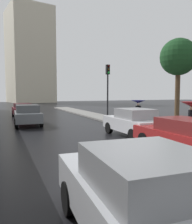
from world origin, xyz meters
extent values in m
plane|color=black|center=(0.00, 0.00, 0.00)|extent=(120.00, 120.00, 0.00)
cube|color=#B2B5BA|center=(-1.71, -2.99, 0.66)|extent=(2.04, 4.38, 0.69)
cube|color=gray|center=(-1.71, -3.02, 1.27)|extent=(1.69, 1.90, 0.52)
cylinder|color=black|center=(-0.80, -1.62, 0.32)|extent=(0.25, 0.65, 0.64)
cylinder|color=black|center=(-2.47, -1.53, 0.32)|extent=(0.25, 0.65, 0.64)
cube|color=maroon|center=(-1.78, 17.30, 0.64)|extent=(1.81, 4.04, 0.64)
cube|color=#461C22|center=(-1.78, 17.25, 1.17)|extent=(1.53, 2.08, 0.43)
cylinder|color=black|center=(-0.97, 16.01, 0.32)|extent=(0.25, 0.64, 0.64)
cylinder|color=black|center=(-2.49, 15.95, 0.32)|extent=(0.25, 0.64, 0.64)
cylinder|color=black|center=(-1.08, 18.64, 0.32)|extent=(0.25, 0.64, 0.64)
cylinder|color=black|center=(-2.59, 18.58, 0.32)|extent=(0.25, 0.64, 0.64)
cube|color=slate|center=(-1.90, 11.55, 0.66)|extent=(1.89, 3.98, 0.66)
cube|color=#494D50|center=(-1.91, 11.47, 1.25)|extent=(1.61, 1.96, 0.52)
cylinder|color=black|center=(-1.14, 10.23, 0.33)|extent=(0.24, 0.67, 0.66)
cylinder|color=black|center=(-2.76, 10.28, 0.33)|extent=(0.24, 0.67, 0.66)
cylinder|color=black|center=(-1.05, 12.81, 0.33)|extent=(0.24, 0.67, 0.66)
cylinder|color=black|center=(-2.67, 12.87, 0.33)|extent=(0.24, 0.67, 0.66)
cube|color=silver|center=(2.97, 4.96, 0.66)|extent=(1.78, 4.03, 0.67)
cube|color=gray|center=(2.97, 4.75, 1.26)|extent=(1.56, 1.95, 0.53)
cylinder|color=black|center=(2.16, 6.30, 0.32)|extent=(0.22, 0.65, 0.65)
cylinder|color=black|center=(3.78, 6.29, 0.32)|extent=(0.22, 0.65, 0.65)
cylinder|color=black|center=(2.15, 3.64, 0.32)|extent=(0.22, 0.65, 0.65)
cylinder|color=black|center=(3.78, 3.63, 0.32)|extent=(0.22, 0.65, 0.65)
cube|color=maroon|center=(2.78, 0.99, 0.62)|extent=(1.71, 4.57, 0.58)
cube|color=maroon|center=(2.78, 0.69, 1.16)|extent=(1.48, 2.46, 0.49)
cylinder|color=black|center=(2.00, 2.47, 0.33)|extent=(0.23, 0.67, 0.66)
cylinder|color=black|center=(3.50, 2.50, 0.33)|extent=(0.23, 0.67, 0.66)
cylinder|color=black|center=(5.04, 7.76, 0.52)|extent=(0.14, 0.14, 0.76)
cylinder|color=black|center=(5.21, 7.82, 0.52)|extent=(0.14, 0.14, 0.76)
cylinder|color=black|center=(5.12, 7.79, 1.19)|extent=(0.39, 0.39, 0.59)
sphere|color=beige|center=(5.12, 7.79, 1.59)|extent=(0.21, 0.21, 0.21)
cube|color=#3F2314|center=(5.38, 7.87, 0.95)|extent=(0.22, 0.15, 0.24)
cylinder|color=#4C4C51|center=(5.12, 7.79, 1.50)|extent=(0.02, 0.02, 0.74)
cone|color=navy|center=(5.12, 7.79, 1.77)|extent=(1.00, 1.00, 0.20)
cylinder|color=black|center=(5.12, 3.04, 0.53)|extent=(0.14, 0.14, 0.77)
cylinder|color=black|center=(5.30, 3.05, 0.53)|extent=(0.14, 0.14, 0.77)
cylinder|color=black|center=(5.21, 3.05, 1.21)|extent=(0.33, 0.33, 0.59)
sphere|color=tan|center=(5.21, 3.05, 1.61)|extent=(0.21, 0.21, 0.21)
cube|color=#3F2314|center=(4.97, 3.03, 0.96)|extent=(0.21, 0.12, 0.24)
cylinder|color=#4C4C51|center=(5.21, 3.05, 1.53)|extent=(0.02, 0.02, 0.77)
cone|color=maroon|center=(5.21, 3.05, 1.79)|extent=(1.08, 1.08, 0.26)
cylinder|color=black|center=(4.13, 10.64, 1.98)|extent=(0.12, 0.12, 3.68)
cube|color=black|center=(4.13, 10.64, 4.20)|extent=(0.26, 0.26, 0.75)
sphere|color=#360503|center=(4.13, 10.47, 4.45)|extent=(0.17, 0.17, 0.17)
sphere|color=#392405|center=(4.13, 10.47, 4.20)|extent=(0.17, 0.17, 0.17)
sphere|color=green|center=(4.13, 10.47, 3.95)|extent=(0.17, 0.17, 0.17)
cylinder|color=#4C3823|center=(6.57, 5.60, 1.90)|extent=(0.30, 0.30, 3.80)
sphere|color=#19421E|center=(6.57, 5.60, 4.59)|extent=(2.27, 2.27, 2.27)
cube|color=beige|center=(3.41, 56.27, 11.82)|extent=(11.78, 13.45, 23.65)
camera|label=1|loc=(-3.63, -5.70, 2.35)|focal=36.67mm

